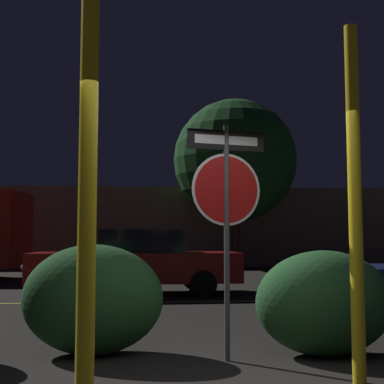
{
  "coord_description": "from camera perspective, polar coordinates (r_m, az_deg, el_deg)",
  "views": [
    {
      "loc": [
        -0.66,
        -4.46,
        1.33
      ],
      "look_at": [
        -0.02,
        3.17,
        1.98
      ],
      "focal_mm": 50.0,
      "sensor_mm": 36.0,
      "label": 1
    }
  ],
  "objects": [
    {
      "name": "passing_car_2",
      "position": [
        12.76,
        -5.93,
        -7.44
      ],
      "size": [
        4.97,
        2.1,
        1.51
      ],
      "rotation": [
        0.0,
        0.0,
        1.61
      ],
      "color": "maroon",
      "rests_on": "ground_plane"
    },
    {
      "name": "tree_0",
      "position": [
        23.43,
        4.6,
        3.35
      ],
      "size": [
        5.35,
        5.35,
        7.35
      ],
      "color": "#422D1E",
      "rests_on": "ground_plane"
    },
    {
      "name": "yellow_pole_right",
      "position": [
        5.13,
        17.0,
        -0.93
      ],
      "size": [
        0.12,
        0.12,
        3.33
      ],
      "primitive_type": "cylinder",
      "color": "yellow",
      "rests_on": "ground_plane"
    },
    {
      "name": "hedge_bush_3",
      "position": [
        6.36,
        13.95,
        -11.39
      ],
      "size": [
        1.58,
        0.98,
        1.18
      ],
      "primitive_type": "ellipsoid",
      "color": "#285B2D",
      "rests_on": "ground_plane"
    },
    {
      "name": "yellow_pole_left",
      "position": [
        4.04,
        -11.08,
        -0.03
      ],
      "size": [
        0.14,
        0.14,
        3.33
      ],
      "primitive_type": "cylinder",
      "color": "yellow",
      "rests_on": "ground_plane"
    },
    {
      "name": "stop_sign",
      "position": [
        5.93,
        3.7,
        -0.11
      ],
      "size": [
        0.89,
        0.23,
        2.58
      ],
      "rotation": [
        0.0,
        0.0,
        0.23
      ],
      "color": "#4C4C51",
      "rests_on": "ground_plane"
    },
    {
      "name": "building_backdrop",
      "position": [
        26.41,
        -3.9,
        -3.82
      ],
      "size": [
        24.47,
        4.67,
        3.61
      ],
      "primitive_type": "cube",
      "color": "#6B5B4C",
      "rests_on": "ground_plane"
    },
    {
      "name": "hedge_bush_2",
      "position": [
        6.33,
        -10.51,
        -11.18
      ],
      "size": [
        1.6,
        1.01,
        1.25
      ],
      "primitive_type": "ellipsoid",
      "color": "#285B2D",
      "rests_on": "ground_plane"
    },
    {
      "name": "road_center_stripe",
      "position": [
        11.27,
        -1.43,
        -11.62
      ],
      "size": [
        38.4,
        0.12,
        0.01
      ],
      "primitive_type": "cube",
      "color": "gold",
      "rests_on": "ground_plane"
    }
  ]
}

